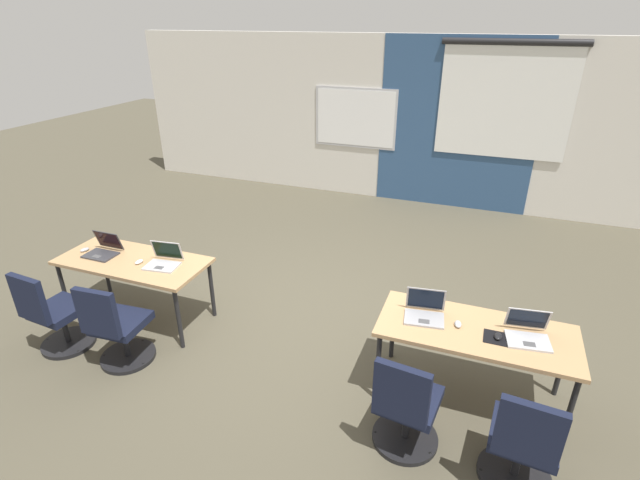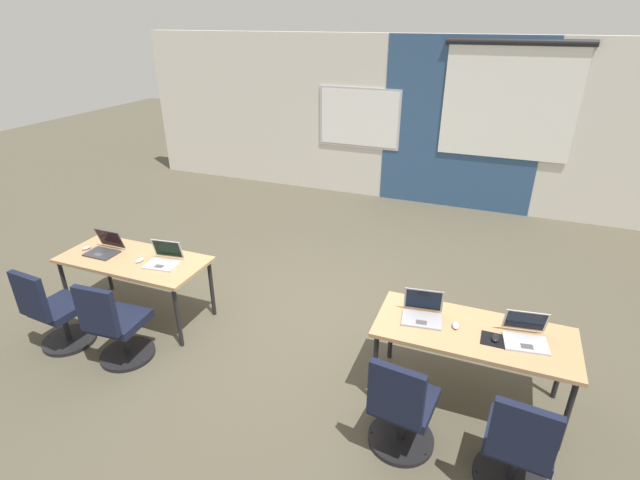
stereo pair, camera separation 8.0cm
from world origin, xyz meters
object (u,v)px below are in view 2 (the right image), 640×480
at_px(chair_near_right_end, 517,450).
at_px(chair_near_left_end, 55,315).
at_px(mouse_near_left_inner, 140,260).
at_px(desk_near_left, 134,263).
at_px(laptop_near_right_end, 526,335).
at_px(laptop_near_left_end, 105,248).
at_px(chair_near_right_inner, 401,411).
at_px(chair_near_left_inner, 116,329).
at_px(laptop_near_right_inner, 422,313).
at_px(mouse_near_left_end, 86,248).
at_px(mouse_near_right_end, 496,338).
at_px(laptop_near_left_inner, 164,259).
at_px(desk_near_right, 473,337).
at_px(mouse_near_right_inner, 456,325).

xyz_separation_m(chair_near_right_end, chair_near_left_end, (-4.28, 0.05, 0.00)).
bearing_deg(mouse_near_left_inner, chair_near_right_end, -11.28).
distance_m(desk_near_left, laptop_near_right_end, 3.88).
distance_m(desk_near_left, laptop_near_left_end, 0.40).
xyz_separation_m(chair_near_right_inner, chair_near_left_end, (-3.47, -0.01, 0.00)).
distance_m(laptop_near_right_end, chair_near_left_inner, 3.63).
relative_size(laptop_near_right_inner, chair_near_left_end, 0.40).
xyz_separation_m(mouse_near_left_end, mouse_near_left_inner, (0.75, -0.02, 0.00)).
distance_m(desk_near_left, mouse_near_right_end, 3.67).
bearing_deg(chair_near_right_inner, mouse_near_right_end, -124.62).
height_order(mouse_near_right_end, mouse_near_left_end, mouse_near_right_end).
distance_m(chair_near_right_end, laptop_near_left_end, 4.37).
bearing_deg(chair_near_right_inner, laptop_near_right_inner, -82.10).
bearing_deg(laptop_near_left_inner, chair_near_left_end, -142.78).
xyz_separation_m(laptop_near_left_end, chair_near_left_inner, (0.72, -0.70, -0.39)).
height_order(desk_near_right, chair_near_left_end, chair_near_left_end).
height_order(laptop_near_right_end, mouse_near_left_end, laptop_near_right_end).
height_order(laptop_near_right_end, laptop_near_left_end, same).
xyz_separation_m(laptop_near_right_inner, mouse_near_left_end, (-3.69, -0.05, -0.03)).
bearing_deg(mouse_near_left_end, chair_near_right_end, -9.70).
distance_m(desk_near_left, chair_near_left_end, 0.88).
bearing_deg(mouse_near_right_end, mouse_near_right_inner, 168.82).
bearing_deg(laptop_near_left_end, chair_near_left_end, -90.57).
relative_size(desk_near_left, mouse_near_right_end, 15.39).
height_order(mouse_near_right_end, mouse_near_right_inner, mouse_near_right_end).
relative_size(desk_near_left, mouse_near_right_inner, 14.96).
distance_m(laptop_near_left_end, chair_near_left_inner, 1.08).
bearing_deg(desk_near_right, chair_near_left_end, -169.21).
relative_size(desk_near_left, desk_near_right, 1.00).
distance_m(laptop_near_right_end, chair_near_right_inner, 1.17).
xyz_separation_m(mouse_near_left_end, laptop_near_left_inner, (1.01, 0.05, 0.03)).
xyz_separation_m(chair_near_left_end, chair_near_left_inner, (0.73, 0.04, 0.00)).
bearing_deg(chair_near_right_inner, desk_near_right, -113.21).
bearing_deg(chair_near_left_end, laptop_near_left_end, -86.18).
distance_m(desk_near_left, chair_near_right_end, 3.98).
xyz_separation_m(mouse_near_right_end, laptop_near_left_end, (-4.04, 0.07, 0.03)).
distance_m(mouse_near_right_inner, laptop_near_left_end, 3.73).
height_order(chair_near_right_inner, laptop_near_left_inner, laptop_near_left_inner).
bearing_deg(laptop_near_left_inner, mouse_near_right_end, -9.22).
height_order(desk_near_left, chair_near_left_end, chair_near_left_end).
bearing_deg(mouse_near_right_end, mouse_near_left_end, 179.36).
xyz_separation_m(laptop_near_right_end, mouse_near_left_inner, (-3.76, -0.06, -0.03)).
height_order(mouse_near_right_inner, laptop_near_left_inner, laptop_near_left_inner).
xyz_separation_m(laptop_near_right_end, mouse_near_left_end, (-4.51, -0.04, -0.03)).
distance_m(chair_near_right_inner, mouse_near_left_end, 3.79).
distance_m(laptop_near_right_end, mouse_near_right_inner, 0.54).
xyz_separation_m(mouse_near_right_end, chair_near_left_inner, (-3.32, -0.64, -0.36)).
relative_size(chair_near_right_end, mouse_near_right_inner, 8.60).
distance_m(chair_near_right_end, laptop_near_right_inner, 1.23).
bearing_deg(chair_near_left_inner, mouse_near_right_inner, -171.00).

